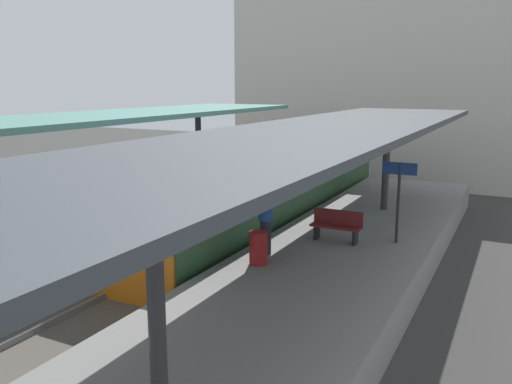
% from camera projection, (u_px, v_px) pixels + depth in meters
% --- Properties ---
extents(ground_plane, '(80.00, 80.00, 0.00)m').
position_uv_depth(ground_plane, '(160.00, 294.00, 13.33)').
color(ground_plane, '#383835').
extents(platform_left, '(4.40, 28.00, 1.00)m').
position_uv_depth(platform_left, '(51.00, 254.00, 14.93)').
color(platform_left, gray).
rests_on(platform_left, ground_plane).
extents(platform_right, '(4.40, 28.00, 1.00)m').
position_uv_depth(platform_right, '(298.00, 304.00, 11.53)').
color(platform_right, gray).
rests_on(platform_right, ground_plane).
extents(track_ballast, '(3.20, 28.00, 0.20)m').
position_uv_depth(track_ballast, '(159.00, 291.00, 13.31)').
color(track_ballast, '#59544C').
rests_on(track_ballast, ground_plane).
extents(rail_near_side, '(0.08, 28.00, 0.14)m').
position_uv_depth(rail_near_side, '(137.00, 280.00, 13.60)').
color(rail_near_side, slate).
rests_on(rail_near_side, track_ballast).
extents(rail_far_side, '(0.08, 28.00, 0.14)m').
position_uv_depth(rail_far_side, '(183.00, 289.00, 12.96)').
color(rail_far_side, slate).
rests_on(rail_far_side, track_ballast).
extents(commuter_train, '(2.78, 15.93, 3.10)m').
position_uv_depth(commuter_train, '(274.00, 184.00, 18.90)').
color(commuter_train, '#2D5633').
rests_on(commuter_train, track_ballast).
extents(canopy_left, '(4.18, 21.00, 3.34)m').
position_uv_depth(canopy_left, '(79.00, 120.00, 15.40)').
color(canopy_left, '#333335').
rests_on(canopy_left, platform_left).
extents(canopy_right, '(4.18, 21.00, 3.27)m').
position_uv_depth(canopy_right, '(324.00, 133.00, 12.02)').
color(canopy_right, '#333335').
rests_on(canopy_right, platform_right).
extents(platform_bench, '(1.40, 0.41, 0.86)m').
position_uv_depth(platform_bench, '(337.00, 225.00, 14.37)').
color(platform_bench, black).
rests_on(platform_bench, platform_right).
extents(platform_sign, '(0.90, 0.08, 2.21)m').
position_uv_depth(platform_sign, '(399.00, 184.00, 14.00)').
color(platform_sign, '#262628').
rests_on(platform_sign, platform_right).
extents(litter_bin, '(0.44, 0.44, 0.80)m').
position_uv_depth(litter_bin, '(258.00, 248.00, 12.55)').
color(litter_bin, maroon).
rests_on(litter_bin, platform_right).
extents(passenger_near_bench, '(0.36, 0.36, 1.75)m').
position_uv_depth(passenger_near_bench, '(266.00, 219.00, 13.18)').
color(passenger_near_bench, '#232328').
rests_on(passenger_near_bench, platform_right).
extents(station_building_backdrop, '(18.00, 6.00, 11.00)m').
position_uv_depth(station_building_backdrop, '(403.00, 80.00, 28.92)').
color(station_building_backdrop, beige).
rests_on(station_building_backdrop, ground_plane).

